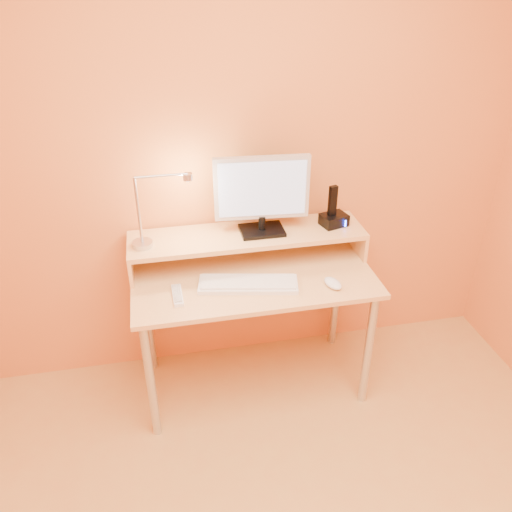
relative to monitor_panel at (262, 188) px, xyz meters
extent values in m
cube|color=orange|center=(-0.08, 0.16, 0.13)|extent=(3.00, 0.04, 2.50)
cylinder|color=silver|center=(-0.63, -0.41, -0.77)|extent=(0.04, 0.04, 0.69)
cylinder|color=silver|center=(0.47, -0.41, -0.77)|extent=(0.04, 0.04, 0.69)
cylinder|color=silver|center=(-0.63, 0.09, -0.77)|extent=(0.04, 0.04, 0.69)
cylinder|color=silver|center=(0.47, 0.09, -0.77)|extent=(0.04, 0.04, 0.69)
cube|color=#EEB971|center=(-0.08, -0.16, -0.41)|extent=(1.20, 0.60, 0.02)
cube|color=#EEB971|center=(-0.67, -0.01, -0.33)|extent=(0.02, 0.30, 0.14)
cube|color=#EEB971|center=(0.52, -0.01, -0.33)|extent=(0.02, 0.30, 0.14)
cube|color=#EEB971|center=(-0.08, -0.01, -0.25)|extent=(1.20, 0.30, 0.02)
cube|color=black|center=(0.00, -0.01, -0.23)|extent=(0.22, 0.16, 0.02)
cylinder|color=black|center=(0.00, -0.01, -0.19)|extent=(0.04, 0.04, 0.07)
cube|color=#BDBDBE|center=(0.00, 0.00, 0.00)|extent=(0.47, 0.07, 0.32)
cube|color=black|center=(0.00, 0.02, 0.00)|extent=(0.42, 0.05, 0.27)
cube|color=#ADC8FB|center=(0.00, -0.02, 0.00)|extent=(0.43, 0.04, 0.28)
cylinder|color=silver|center=(-0.60, -0.04, -0.23)|extent=(0.10, 0.10, 0.02)
cylinder|color=silver|center=(-0.60, -0.04, -0.05)|extent=(0.01, 0.01, 0.33)
cylinder|color=silver|center=(-0.48, -0.04, 0.12)|extent=(0.24, 0.01, 0.01)
cylinder|color=silver|center=(-0.36, -0.04, 0.10)|extent=(0.04, 0.04, 0.03)
cylinder|color=#FFEAC6|center=(-0.36, -0.04, 0.09)|extent=(0.03, 0.03, 0.00)
cube|color=black|center=(0.38, -0.01, -0.21)|extent=(0.15, 0.13, 0.06)
cube|color=black|center=(0.37, -0.01, -0.10)|extent=(0.05, 0.03, 0.16)
cube|color=#3762FF|center=(0.43, -0.06, -0.21)|extent=(0.01, 0.00, 0.04)
cube|color=white|center=(-0.12, -0.25, -0.39)|extent=(0.50, 0.24, 0.02)
ellipsoid|color=white|center=(0.28, -0.33, -0.38)|extent=(0.09, 0.13, 0.04)
cube|color=white|center=(-0.46, -0.27, -0.39)|extent=(0.05, 0.17, 0.02)
camera|label=1|loc=(-0.50, -2.29, 1.00)|focal=36.31mm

